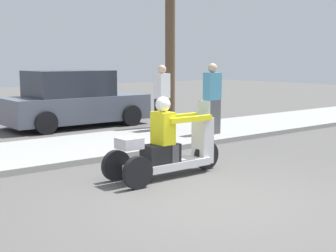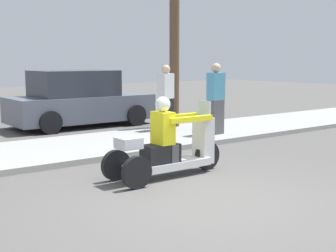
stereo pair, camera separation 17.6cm
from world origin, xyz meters
name	(u,v)px [view 2 (the right image)]	position (x,y,z in m)	size (l,w,h in m)	color
ground_plane	(207,202)	(0.00, 0.00, 0.00)	(60.00, 60.00, 0.00)	#565451
sidewalk_strip	(68,149)	(0.00, 4.60, 0.06)	(28.00, 2.80, 0.12)	#9E9E99
motorcycle_trike	(169,148)	(0.43, 1.50, 0.50)	(2.28, 0.73, 1.40)	black
spectator_far_back	(166,99)	(3.22, 5.31, 0.97)	(0.47, 0.35, 1.75)	black
spectator_near_curb	(216,100)	(3.78, 3.94, 0.99)	(0.45, 0.29, 1.81)	#515156
parked_car_lot_left	(79,100)	(2.00, 8.11, 0.79)	(4.27, 2.07, 1.70)	slate
tree_trunk	(174,64)	(3.82, 5.72, 1.88)	(0.28, 0.28, 3.53)	brown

